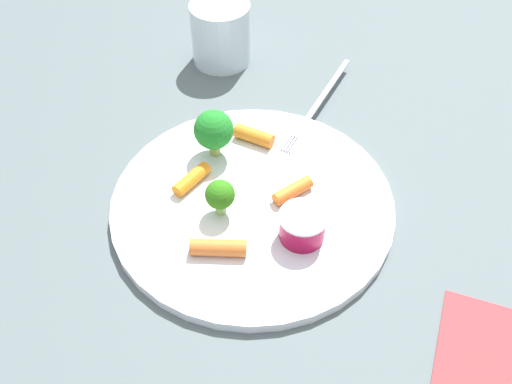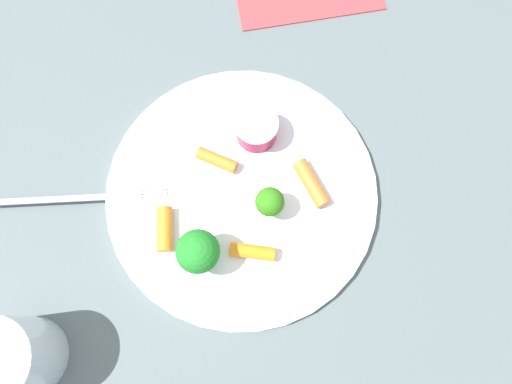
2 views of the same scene
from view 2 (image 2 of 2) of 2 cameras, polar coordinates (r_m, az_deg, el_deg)
ground_plane at (r=0.52m, az=-1.76°, el=-0.21°), size 2.40×2.40×0.00m
plate at (r=0.51m, az=-1.78°, el=-0.02°), size 0.30×0.30×0.01m
sauce_cup at (r=0.52m, az=0.07°, el=7.78°), size 0.05×0.05×0.03m
broccoli_floret_0 at (r=0.46m, az=-7.18°, el=-7.31°), size 0.04×0.04×0.06m
broccoli_floret_1 at (r=0.48m, az=1.71°, el=-1.25°), size 0.03×0.03×0.04m
carrot_stick_0 at (r=0.51m, az=-4.87°, el=3.95°), size 0.04×0.05×0.01m
carrot_stick_1 at (r=0.50m, az=-10.99°, el=-4.99°), size 0.04×0.05×0.02m
carrot_stick_2 at (r=0.49m, az=-0.48°, el=-7.38°), size 0.05×0.04×0.01m
carrot_stick_3 at (r=0.51m, az=6.82°, el=1.08°), size 0.02×0.06×0.02m
fork at (r=0.54m, az=-20.98°, el=-0.74°), size 0.18×0.10×0.00m
drinking_glass at (r=0.51m, az=-28.18°, el=-17.77°), size 0.08×0.08×0.08m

